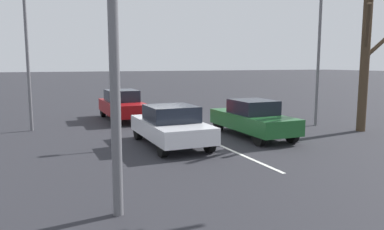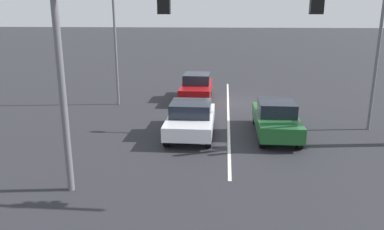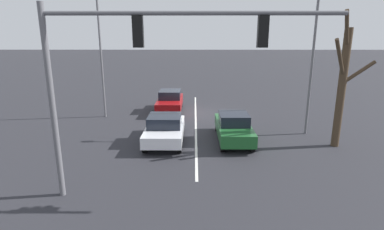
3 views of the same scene
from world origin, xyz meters
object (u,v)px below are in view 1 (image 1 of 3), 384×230
Objects in this scene: car_maroon_midlane_second at (122,105)px; street_lamp_right_shoulder at (30,19)px; car_white_midlane_front at (171,125)px; car_darkgreen_leftlane_front at (253,118)px; bare_tree_near at (366,57)px; street_lamp_left_shoulder at (317,25)px.

car_maroon_midlane_second is 0.53× the size of street_lamp_right_shoulder.
car_white_midlane_front is 6.84m from car_maroon_midlane_second.
car_darkgreen_leftlane_front reaches higher than car_white_midlane_front.
bare_tree_near is (-13.30, 5.81, -1.62)m from street_lamp_right_shoulder.
car_white_midlane_front is 9.15m from bare_tree_near.
street_lamp_left_shoulder is 2.73m from bare_tree_near.
car_white_midlane_front is 0.50× the size of street_lamp_right_shoulder.
street_lamp_right_shoulder is at bearing -23.59° from bare_tree_near.
bare_tree_near is at bearing 156.41° from street_lamp_right_shoulder.
car_maroon_midlane_second is at bearing -159.56° from street_lamp_right_shoulder.
street_lamp_right_shoulder is 1.29× the size of bare_tree_near.
car_white_midlane_front is 8.07m from street_lamp_right_shoulder.
street_lamp_right_shoulder reaches higher than street_lamp_left_shoulder.
car_white_midlane_front is at bearing 92.26° from car_maroon_midlane_second.
car_darkgreen_leftlane_front is at bearing 148.67° from street_lamp_right_shoulder.
street_lamp_right_shoulder is (4.25, 1.58, 4.08)m from car_maroon_midlane_second.
car_white_midlane_front is at bearing 10.84° from street_lamp_left_shoulder.
street_lamp_left_shoulder is at bearing -163.73° from car_darkgreen_leftlane_front.
car_maroon_midlane_second is 11.94m from bare_tree_near.
street_lamp_left_shoulder is (-4.14, -1.21, 4.02)m from car_darkgreen_leftlane_front.
car_maroon_midlane_second is 10.46m from street_lamp_left_shoulder.
car_white_midlane_front is at bearing 4.44° from car_darkgreen_leftlane_front.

